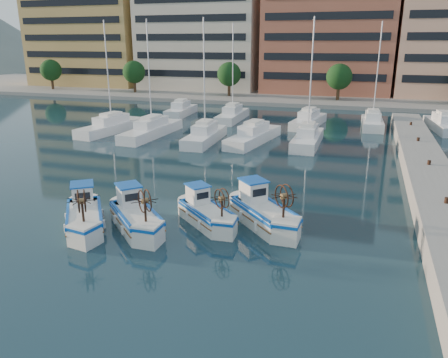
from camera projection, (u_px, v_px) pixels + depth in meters
ground at (176, 237)px, 21.89m from camera, size 300.00×300.00×0.00m
quay at (439, 201)px, 25.12m from camera, size 3.00×60.00×1.20m
waterfront at (378, 31)px, 74.82m from camera, size 180.00×40.00×25.60m
yacht_marina at (252, 127)px, 47.70m from camera, size 37.56×22.54×11.50m
fishing_boat_a at (84, 214)px, 22.80m from camera, size 3.83×4.38×2.70m
fishing_boat_b at (135, 215)px, 22.68m from camera, size 4.18×4.16×2.71m
fishing_boat_c at (206, 212)px, 23.34m from camera, size 3.89×3.69×2.47m
fishing_boat_d at (263, 211)px, 23.14m from camera, size 4.34×4.41×2.84m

